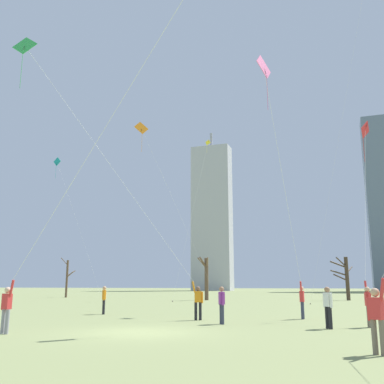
{
  "coord_description": "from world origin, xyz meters",
  "views": [
    {
      "loc": [
        7.2,
        -15.29,
        1.7
      ],
      "look_at": [
        0.0,
        6.0,
        6.42
      ],
      "focal_mm": 41.36,
      "sensor_mm": 36.0,
      "label": 1
    }
  ],
  "objects_px": {
    "distant_kite_drifting_left_orange": "(147,140)",
    "bare_tree_far_right_edge": "(67,278)",
    "kite_flyer_foreground_right_pink": "(296,262)",
    "bystander_far_off_by_trees": "(328,305)",
    "kite_flyer_midfield_center_white": "(42,247)",
    "kite_flyer_midfield_left_red": "(368,268)",
    "kite_flyer_foreground_left_green": "(157,240)",
    "distant_kite_high_overhead_teal": "(60,171)",
    "bystander_strolling_midfield": "(104,298)",
    "distant_kite_low_near_trees_blue": "(359,19)",
    "bare_tree_center": "(206,277)",
    "bare_tree_left_of_center": "(346,277)",
    "bystander_watching_nearby": "(222,303)",
    "distant_kite_drifting_right_yellow": "(203,163)"
  },
  "relations": [
    {
      "from": "kite_flyer_midfield_center_white",
      "to": "kite_flyer_foreground_right_pink",
      "type": "bearing_deg",
      "value": 55.39
    },
    {
      "from": "kite_flyer_midfield_left_red",
      "to": "bare_tree_far_right_edge",
      "type": "relative_size",
      "value": 2.05
    },
    {
      "from": "kite_flyer_midfield_left_red",
      "to": "bystander_watching_nearby",
      "type": "relative_size",
      "value": 6.84
    },
    {
      "from": "bystander_strolling_midfield",
      "to": "bare_tree_center",
      "type": "height_order",
      "value": "bare_tree_center"
    },
    {
      "from": "bystander_strolling_midfield",
      "to": "distant_kite_low_near_trees_blue",
      "type": "distance_m",
      "value": 32.53
    },
    {
      "from": "kite_flyer_midfield_left_red",
      "to": "distant_kite_drifting_left_orange",
      "type": "xyz_separation_m",
      "value": [
        -15.9,
        11.21,
        11.13
      ]
    },
    {
      "from": "kite_flyer_foreground_right_pink",
      "to": "bystander_strolling_midfield",
      "type": "bearing_deg",
      "value": 175.38
    },
    {
      "from": "bare_tree_far_right_edge",
      "to": "bystander_far_off_by_trees",
      "type": "bearing_deg",
      "value": -43.99
    },
    {
      "from": "kite_flyer_midfield_center_white",
      "to": "bare_tree_left_of_center",
      "type": "bearing_deg",
      "value": 76.69
    },
    {
      "from": "distant_kite_low_near_trees_blue",
      "to": "distant_kite_high_overhead_teal",
      "type": "height_order",
      "value": "distant_kite_low_near_trees_blue"
    },
    {
      "from": "bare_tree_center",
      "to": "bare_tree_left_of_center",
      "type": "distance_m",
      "value": 15.58
    },
    {
      "from": "kite_flyer_midfield_center_white",
      "to": "kite_flyer_foreground_left_green",
      "type": "relative_size",
      "value": 1.04
    },
    {
      "from": "distant_kite_high_overhead_teal",
      "to": "bare_tree_far_right_edge",
      "type": "distance_m",
      "value": 17.43
    },
    {
      "from": "distant_kite_high_overhead_teal",
      "to": "kite_flyer_foreground_right_pink",
      "type": "bearing_deg",
      "value": -33.98
    },
    {
      "from": "kite_flyer_midfield_center_white",
      "to": "bystander_watching_nearby",
      "type": "xyz_separation_m",
      "value": [
        4.22,
        7.19,
        -2.03
      ]
    },
    {
      "from": "kite_flyer_midfield_center_white",
      "to": "bystander_watching_nearby",
      "type": "relative_size",
      "value": 9.15
    },
    {
      "from": "kite_flyer_midfield_left_red",
      "to": "bystander_strolling_midfield",
      "type": "bearing_deg",
      "value": 169.34
    },
    {
      "from": "kite_flyer_foreground_right_pink",
      "to": "bystander_strolling_midfield",
      "type": "distance_m",
      "value": 11.46
    },
    {
      "from": "kite_flyer_midfield_center_white",
      "to": "bystander_strolling_midfield",
      "type": "relative_size",
      "value": 9.15
    },
    {
      "from": "kite_flyer_midfield_left_red",
      "to": "distant_kite_low_near_trees_blue",
      "type": "distance_m",
      "value": 28.53
    },
    {
      "from": "kite_flyer_midfield_center_white",
      "to": "kite_flyer_midfield_left_red",
      "type": "distance_m",
      "value": 13.55
    },
    {
      "from": "distant_kite_drifting_left_orange",
      "to": "bystander_watching_nearby",
      "type": "bearing_deg",
      "value": -52.56
    },
    {
      "from": "bare_tree_far_right_edge",
      "to": "bare_tree_left_of_center",
      "type": "distance_m",
      "value": 36.13
    },
    {
      "from": "bystander_far_off_by_trees",
      "to": "distant_kite_high_overhead_teal",
      "type": "relative_size",
      "value": 0.1
    },
    {
      "from": "bystander_strolling_midfield",
      "to": "distant_kite_drifting_right_yellow",
      "type": "height_order",
      "value": "distant_kite_drifting_right_yellow"
    },
    {
      "from": "bystander_far_off_by_trees",
      "to": "distant_kite_drifting_left_orange",
      "type": "height_order",
      "value": "distant_kite_drifting_left_orange"
    },
    {
      "from": "distant_kite_drifting_left_orange",
      "to": "bare_tree_far_right_edge",
      "type": "relative_size",
      "value": 2.8
    },
    {
      "from": "kite_flyer_midfield_center_white",
      "to": "bystander_watching_nearby",
      "type": "bearing_deg",
      "value": 59.6
    },
    {
      "from": "distant_kite_drifting_right_yellow",
      "to": "bare_tree_center",
      "type": "relative_size",
      "value": 4.05
    },
    {
      "from": "bystander_strolling_midfield",
      "to": "distant_kite_drifting_right_yellow",
      "type": "distance_m",
      "value": 29.86
    },
    {
      "from": "bystander_far_off_by_trees",
      "to": "kite_flyer_midfield_left_red",
      "type": "bearing_deg",
      "value": 52.14
    },
    {
      "from": "kite_flyer_foreground_left_green",
      "to": "bystander_far_off_by_trees",
      "type": "distance_m",
      "value": 8.67
    },
    {
      "from": "bare_tree_far_right_edge",
      "to": "kite_flyer_foreground_left_green",
      "type": "bearing_deg",
      "value": -50.14
    },
    {
      "from": "kite_flyer_foreground_left_green",
      "to": "distant_kite_drifting_left_orange",
      "type": "bearing_deg",
      "value": 117.41
    },
    {
      "from": "bystander_strolling_midfield",
      "to": "distant_kite_drifting_right_yellow",
      "type": "relative_size",
      "value": 0.08
    },
    {
      "from": "kite_flyer_foreground_right_pink",
      "to": "bare_tree_far_right_edge",
      "type": "relative_size",
      "value": 2.25
    },
    {
      "from": "bystander_strolling_midfield",
      "to": "distant_kite_high_overhead_teal",
      "type": "xyz_separation_m",
      "value": [
        -16.49,
        17.79,
        13.56
      ]
    },
    {
      "from": "kite_flyer_foreground_left_green",
      "to": "bare_tree_far_right_edge",
      "type": "bearing_deg",
      "value": 129.86
    },
    {
      "from": "kite_flyer_foreground_right_pink",
      "to": "bystander_far_off_by_trees",
      "type": "xyz_separation_m",
      "value": [
        1.55,
        -3.98,
        -1.89
      ]
    },
    {
      "from": "kite_flyer_foreground_right_pink",
      "to": "bystander_watching_nearby",
      "type": "distance_m",
      "value": 4.8
    },
    {
      "from": "kite_flyer_midfield_left_red",
      "to": "bare_tree_left_of_center",
      "type": "distance_m",
      "value": 32.07
    },
    {
      "from": "distant_kite_high_overhead_teal",
      "to": "distant_kite_drifting_right_yellow",
      "type": "relative_size",
      "value": 0.83
    },
    {
      "from": "kite_flyer_foreground_left_green",
      "to": "kite_flyer_midfield_left_red",
      "type": "height_order",
      "value": "kite_flyer_foreground_left_green"
    },
    {
      "from": "kite_flyer_midfield_center_white",
      "to": "kite_flyer_midfield_left_red",
      "type": "bearing_deg",
      "value": 39.57
    },
    {
      "from": "bare_tree_left_of_center",
      "to": "distant_kite_high_overhead_teal",
      "type": "bearing_deg",
      "value": -159.08
    },
    {
      "from": "distant_kite_drifting_left_orange",
      "to": "bare_tree_far_right_edge",
      "type": "xyz_separation_m",
      "value": [
        -21.05,
        20.67,
        -10.87
      ]
    },
    {
      "from": "kite_flyer_foreground_left_green",
      "to": "kite_flyer_foreground_right_pink",
      "type": "bearing_deg",
      "value": 21.62
    },
    {
      "from": "kite_flyer_foreground_left_green",
      "to": "bare_tree_far_right_edge",
      "type": "distance_m",
      "value": 42.53
    },
    {
      "from": "distant_kite_drifting_left_orange",
      "to": "distant_kite_drifting_right_yellow",
      "type": "distance_m",
      "value": 17.36
    },
    {
      "from": "distant_kite_low_near_trees_blue",
      "to": "bare_tree_far_right_edge",
      "type": "bearing_deg",
      "value": 159.44
    }
  ]
}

